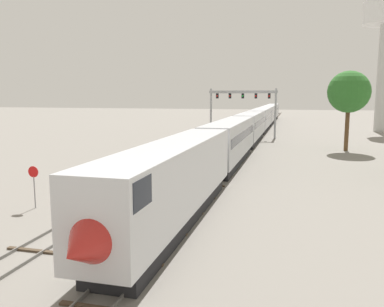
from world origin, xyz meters
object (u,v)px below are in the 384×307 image
(signal_gantry, at_px, (243,102))
(stop_sign, at_px, (34,181))
(passenger_train, at_px, (257,122))
(trackside_tree_left, at_px, (349,92))

(signal_gantry, distance_m, stop_sign, 49.05)
(signal_gantry, bearing_deg, passenger_train, 62.03)
(signal_gantry, bearing_deg, trackside_tree_left, -39.37)
(trackside_tree_left, bearing_deg, stop_sign, -124.07)
(signal_gantry, xyz_separation_m, trackside_tree_left, (15.99, -13.12, 1.57))
(signal_gantry, distance_m, trackside_tree_left, 20.74)
(signal_gantry, height_order, stop_sign, signal_gantry)
(stop_sign, height_order, trackside_tree_left, trackside_tree_left)
(passenger_train, distance_m, stop_sign, 53.41)
(stop_sign, bearing_deg, signal_gantry, 80.87)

